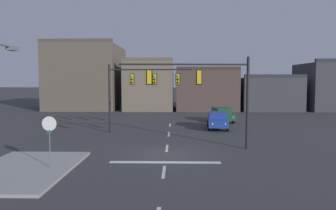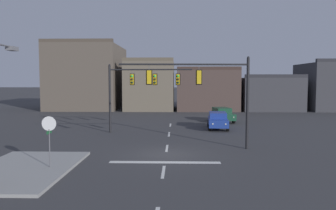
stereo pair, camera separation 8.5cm
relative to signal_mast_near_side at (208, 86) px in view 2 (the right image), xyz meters
The scene contains 10 objects.
ground_plane 5.48m from the signal_mast_near_side, 147.39° to the right, with size 400.00×400.00×0.00m, color #353538.
sidewalk_near_corner 12.45m from the signal_mast_near_side, 150.27° to the right, with size 5.00×8.00×0.15m, color gray.
stop_bar_paint 6.42m from the signal_mast_near_side, 126.54° to the right, with size 6.40×0.50×0.01m, color silver.
lane_centreline 5.17m from the signal_mast_near_side, behind, with size 0.16×26.40×0.01m.
signal_mast_near_side is the anchor object (origin of this frame).
signal_mast_far_side 8.96m from the signal_mast_near_side, 129.20° to the left, with size 7.43×0.67×6.14m.
stop_sign 10.64m from the signal_mast_near_side, 147.74° to the right, with size 0.76×0.64×2.83m.
car_lot_nearside 15.80m from the signal_mast_near_side, 78.89° to the left, with size 2.56×4.65×1.61m.
car_lot_middle 10.39m from the signal_mast_near_side, 79.25° to the left, with size 2.15×4.55×1.61m.
building_row 32.42m from the signal_mast_near_side, 93.16° to the left, with size 48.67×13.08×10.81m.
Camera 2 is at (0.70, -20.91, 4.71)m, focal length 35.81 mm.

